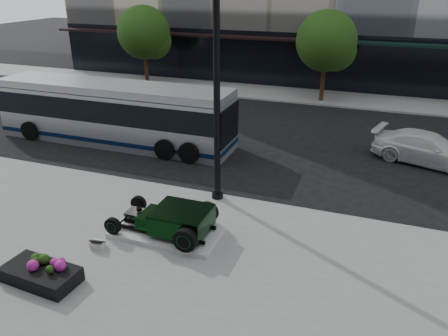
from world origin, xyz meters
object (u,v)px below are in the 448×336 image
(hot_rod, at_px, (176,220))
(flower_planter, at_px, (41,273))
(lamppost, at_px, (217,106))
(transit_bus, at_px, (114,113))
(white_sedan, at_px, (428,149))

(hot_rod, distance_m, flower_planter, 4.08)
(hot_rod, bearing_deg, flower_planter, -126.38)
(lamppost, relative_size, transit_bus, 0.62)
(flower_planter, height_order, white_sedan, white_sedan)
(flower_planter, height_order, transit_bus, transit_bus)
(flower_planter, xyz_separation_m, white_sedan, (10.14, 12.66, 0.31))
(hot_rod, xyz_separation_m, white_sedan, (7.73, 9.38, -0.02))
(hot_rod, xyz_separation_m, lamppost, (0.30, 2.87, 2.91))
(hot_rod, xyz_separation_m, transit_bus, (-6.74, 7.07, 0.79))
(hot_rod, xyz_separation_m, flower_planter, (-2.41, -3.27, -0.33))
(hot_rod, height_order, transit_bus, transit_bus)
(lamppost, relative_size, white_sedan, 1.61)
(hot_rod, relative_size, transit_bus, 0.27)
(transit_bus, relative_size, white_sedan, 2.59)
(transit_bus, height_order, white_sedan, transit_bus)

